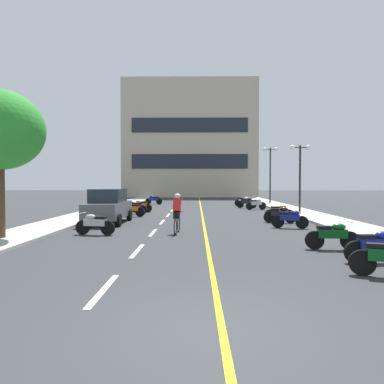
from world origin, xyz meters
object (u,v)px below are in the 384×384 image
at_px(motorcycle_1, 376,245).
at_px(motorcycle_7, 131,209).
at_px(parked_car_near, 108,206).
at_px(motorcycle_9, 141,206).
at_px(motorcycle_4, 290,218).
at_px(motorcycle_13, 154,200).
at_px(motorcycle_5, 280,214).
at_px(motorcycle_11, 247,202).
at_px(motorcycle_3, 95,224).
at_px(motorcycle_10, 256,204).
at_px(street_lamp_mid, 300,162).
at_px(cyclist_rider, 177,213).
at_px(motorcycle_8, 135,207).
at_px(street_lamp_far, 270,163).
at_px(motorcycle_2, 333,235).
at_px(motorcycle_6, 280,212).
at_px(motorcycle_12, 244,201).

distance_m(motorcycle_1, motorcycle_7, 15.34).
bearing_deg(parked_car_near, motorcycle_9, 84.95).
xyz_separation_m(motorcycle_4, motorcycle_7, (-8.51, 5.46, 0.00)).
height_order(motorcycle_7, motorcycle_13, same).
bearing_deg(motorcycle_7, motorcycle_5, -20.99).
bearing_deg(motorcycle_11, motorcycle_13, 150.95).
relative_size(motorcycle_3, motorcycle_10, 1.01).
height_order(motorcycle_4, motorcycle_9, same).
bearing_deg(street_lamp_mid, cyclist_rider, -129.11).
relative_size(motorcycle_8, motorcycle_11, 1.01).
relative_size(motorcycle_5, motorcycle_13, 0.98).
xyz_separation_m(motorcycle_3, motorcycle_10, (8.92, 13.41, 0.00)).
bearing_deg(motorcycle_1, motorcycle_10, 90.25).
bearing_deg(motorcycle_13, motorcycle_4, -64.03).
height_order(motorcycle_5, motorcycle_9, same).
bearing_deg(motorcycle_3, motorcycle_8, 90.22).
relative_size(motorcycle_1, motorcycle_5, 1.02).
bearing_deg(motorcycle_11, motorcycle_7, -137.92).
distance_m(street_lamp_far, motorcycle_2, 24.26).
distance_m(motorcycle_3, motorcycle_4, 8.86).
relative_size(motorcycle_2, motorcycle_5, 1.02).
bearing_deg(motorcycle_11, street_lamp_far, 60.74).
xyz_separation_m(motorcycle_3, motorcycle_11, (8.43, 15.18, 0.00)).
distance_m(parked_car_near, motorcycle_3, 4.14).
bearing_deg(motorcycle_5, motorcycle_3, -153.24).
bearing_deg(parked_car_near, motorcycle_13, 88.37).
bearing_deg(motorcycle_4, motorcycle_11, 90.69).
bearing_deg(street_lamp_far, motorcycle_8, -135.92).
relative_size(motorcycle_1, motorcycle_3, 1.01).
bearing_deg(street_lamp_far, motorcycle_6, -99.86).
bearing_deg(cyclist_rider, motorcycle_2, -34.09).
xyz_separation_m(parked_car_near, motorcycle_9, (0.61, 6.94, -0.44)).
bearing_deg(street_lamp_far, cyclist_rider, -112.03).
distance_m(street_lamp_far, motorcycle_9, 15.45).
xyz_separation_m(street_lamp_far, motorcycle_8, (-11.60, -11.23, -3.65)).
bearing_deg(motorcycle_8, motorcycle_3, -89.78).
bearing_deg(motorcycle_2, motorcycle_4, 89.56).
height_order(motorcycle_8, motorcycle_13, same).
bearing_deg(motorcycle_13, parked_car_near, -91.63).
bearing_deg(motorcycle_9, motorcycle_8, -96.45).
distance_m(street_lamp_far, motorcycle_1, 26.00).
xyz_separation_m(motorcycle_7, cyclist_rider, (3.28, -7.15, 0.41)).
bearing_deg(motorcycle_10, motorcycle_12, 96.65).
bearing_deg(motorcycle_13, motorcycle_5, -60.83).
xyz_separation_m(motorcycle_7, motorcycle_13, (-0.11, 12.24, 0.00)).
relative_size(motorcycle_2, motorcycle_8, 1.00).
height_order(motorcycle_4, motorcycle_11, same).
bearing_deg(motorcycle_4, motorcycle_6, 83.98).
distance_m(parked_car_near, motorcycle_10, 13.24).
xyz_separation_m(motorcycle_6, motorcycle_12, (-0.51, 11.26, 0.00)).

